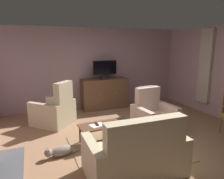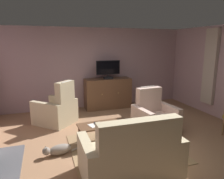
# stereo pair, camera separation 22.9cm
# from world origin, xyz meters

# --- Properties ---
(ground_plane) EXTENTS (6.63, 6.11, 0.04)m
(ground_plane) POSITION_xyz_m (0.00, 0.00, -0.02)
(ground_plane) COLOR #936B4C
(wall_back) EXTENTS (6.63, 0.10, 2.55)m
(wall_back) POSITION_xyz_m (0.00, 2.80, 1.28)
(wall_back) COLOR gray
(wall_back) RESTS_ON ground_plane
(curtain_panel_far) EXTENTS (0.10, 0.44, 2.14)m
(curtain_panel_far) POSITION_xyz_m (2.95, 0.95, 1.40)
(curtain_panel_far) COLOR #B2A393
(rug_central) EXTENTS (2.06, 1.86, 0.01)m
(rug_central) POSITION_xyz_m (-0.17, -0.29, 0.01)
(rug_central) COLOR #8E704C
(rug_central) RESTS_ON ground_plane
(tv_cabinet) EXTENTS (1.48, 0.55, 0.97)m
(tv_cabinet) POSITION_xyz_m (0.34, 2.45, 0.46)
(tv_cabinet) COLOR #402A1C
(tv_cabinet) RESTS_ON ground_plane
(television) EXTENTS (0.76, 0.20, 0.58)m
(television) POSITION_xyz_m (0.34, 2.40, 1.27)
(television) COLOR black
(television) RESTS_ON tv_cabinet
(coffee_table) EXTENTS (1.12, 0.53, 0.41)m
(coffee_table) POSITION_xyz_m (-0.46, 0.13, 0.36)
(coffee_table) COLOR brown
(coffee_table) RESTS_ON ground_plane
(tv_remote) EXTENTS (0.05, 0.17, 0.02)m
(tv_remote) POSITION_xyz_m (-0.64, 0.15, 0.42)
(tv_remote) COLOR black
(tv_remote) RESTS_ON coffee_table
(folded_newspaper) EXTENTS (0.35, 0.29, 0.01)m
(folded_newspaper) POSITION_xyz_m (-0.64, 0.12, 0.41)
(folded_newspaper) COLOR silver
(folded_newspaper) RESTS_ON coffee_table
(sofa_floral) EXTENTS (1.54, 0.88, 1.03)m
(sofa_floral) POSITION_xyz_m (-0.38, -1.14, 0.34)
(sofa_floral) COLOR tan
(sofa_floral) RESTS_ON ground_plane
(armchair_by_fireplace) EXTENTS (1.22, 1.22, 1.16)m
(armchair_by_fireplace) POSITION_xyz_m (-1.34, 1.55, 0.34)
(armchair_by_fireplace) COLOR tan
(armchair_by_fireplace) RESTS_ON ground_plane
(armchair_in_far_corner) EXTENTS (0.97, 0.90, 1.03)m
(armchair_in_far_corner) POSITION_xyz_m (0.84, 0.31, 0.33)
(armchair_in_far_corner) COLOR #BC9E8E
(armchair_in_far_corner) RESTS_ON ground_plane
(cat) EXTENTS (0.75, 0.27, 0.22)m
(cat) POSITION_xyz_m (-1.43, -0.12, 0.10)
(cat) COLOR gray
(cat) RESTS_ON ground_plane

